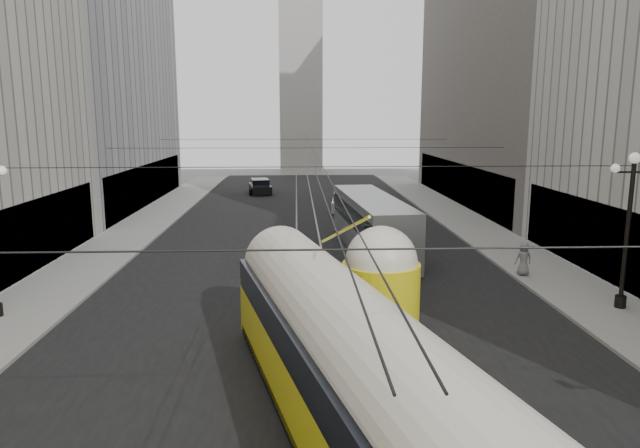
{
  "coord_description": "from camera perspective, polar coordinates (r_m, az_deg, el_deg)",
  "views": [
    {
      "loc": [
        -0.73,
        -3.98,
        7.87
      ],
      "look_at": [
        0.12,
        16.57,
        4.02
      ],
      "focal_mm": 32.0,
      "sensor_mm": 36.0,
      "label": 1
    }
  ],
  "objects": [
    {
      "name": "sidewalk_right",
      "position": [
        42.68,
        15.02,
        -0.29
      ],
      "size": [
        4.0,
        72.0,
        0.15
      ],
      "primitive_type": "cube",
      "color": "gray",
      "rests_on": "ground"
    },
    {
      "name": "city_bus",
      "position": [
        34.14,
        5.2,
        0.26
      ],
      "size": [
        3.65,
        12.89,
        3.23
      ],
      "color": "gray",
      "rests_on": "ground"
    },
    {
      "name": "lamppost_right_mid",
      "position": [
        26.04,
        28.46,
        0.19
      ],
      "size": [
        1.86,
        0.44,
        6.37
      ],
      "color": "black",
      "rests_on": "sidewalk_right"
    },
    {
      "name": "road",
      "position": [
        37.33,
        -1.2,
        -1.57
      ],
      "size": [
        20.0,
        85.0,
        0.02
      ],
      "primitive_type": "cube",
      "color": "black",
      "rests_on": "ground"
    },
    {
      "name": "pedestrian_sidewalk_right",
      "position": [
        30.03,
        19.69,
        -3.3
      ],
      "size": [
        0.83,
        0.52,
        1.66
      ],
      "primitive_type": "imported",
      "rotation": [
        0.0,
        0.0,
        3.17
      ],
      "color": "slate",
      "rests_on": "sidewalk_right"
    },
    {
      "name": "distant_tower",
      "position": [
        84.29,
        -1.94,
        15.43
      ],
      "size": [
        6.0,
        6.0,
        31.36
      ],
      "color": "#B2AFA8",
      "rests_on": "ground"
    },
    {
      "name": "sedan_dark_far",
      "position": [
        60.37,
        -6.02,
        3.72
      ],
      "size": [
        2.74,
        5.1,
        1.53
      ],
      "color": "black",
      "rests_on": "ground"
    },
    {
      "name": "streetcar",
      "position": [
        14.17,
        2.92,
        -14.06
      ],
      "size": [
        6.66,
        17.87,
        4.02
      ],
      "color": "yellow",
      "rests_on": "ground"
    },
    {
      "name": "sidewalk_left",
      "position": [
        42.27,
        -17.79,
        -0.54
      ],
      "size": [
        4.0,
        72.0,
        0.15
      ],
      "primitive_type": "cube",
      "color": "gray",
      "rests_on": "ground"
    },
    {
      "name": "catenary",
      "position": [
        35.54,
        -1.01,
        7.39
      ],
      "size": [
        25.0,
        72.0,
        0.23
      ],
      "color": "black",
      "rests_on": "ground"
    },
    {
      "name": "sedan_white_far",
      "position": [
        49.07,
        2.45,
        2.2
      ],
      "size": [
        2.53,
        5.14,
        1.56
      ],
      "color": "#B9B9B9",
      "rests_on": "ground"
    },
    {
      "name": "building_left_far",
      "position": [
        55.81,
        -23.56,
        16.38
      ],
      "size": [
        12.6,
        28.6,
        28.6
      ],
      "color": "#999999",
      "rests_on": "ground"
    },
    {
      "name": "rail_left",
      "position": [
        37.32,
        -2.35,
        -1.58
      ],
      "size": [
        0.12,
        85.0,
        0.04
      ],
      "primitive_type": "cube",
      "color": "gray",
      "rests_on": "ground"
    },
    {
      "name": "building_right_far",
      "position": [
        56.6,
        20.23,
        18.55
      ],
      "size": [
        12.6,
        32.6,
        32.6
      ],
      "color": "#514C47",
      "rests_on": "ground"
    },
    {
      "name": "rail_right",
      "position": [
        37.35,
        -0.05,
        -1.56
      ],
      "size": [
        0.12,
        85.0,
        0.04
      ],
      "primitive_type": "cube",
      "color": "gray",
      "rests_on": "ground"
    }
  ]
}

